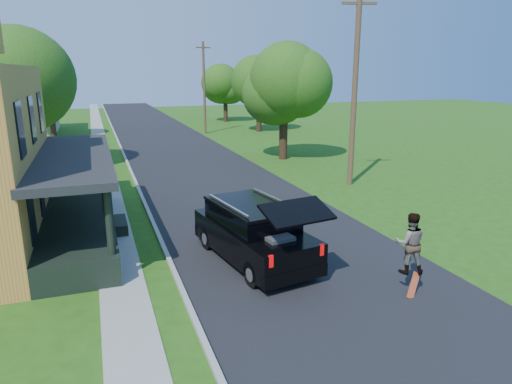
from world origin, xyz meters
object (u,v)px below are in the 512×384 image
object	(u,v)px
tree_right_near	(283,82)
black_suv	(254,232)
skateboarder	(410,243)
utility_pole_near	(355,89)

from	to	relation	value
tree_right_near	black_suv	bearing A→B (deg)	-115.78
black_suv	skateboarder	distance (m)	4.83
tree_right_near	utility_pole_near	size ratio (longest dim) A/B	0.82
black_suv	tree_right_near	xyz separation A→B (m)	(7.83, 16.22, 4.32)
black_suv	tree_right_near	distance (m)	18.52
utility_pole_near	skateboarder	bearing A→B (deg)	-98.10
tree_right_near	utility_pole_near	xyz separation A→B (m)	(0.57, -8.18, -0.17)
black_suv	utility_pole_near	world-z (taller)	utility_pole_near
black_suv	utility_pole_near	xyz separation A→B (m)	(8.40, 8.04, 4.15)
skateboarder	utility_pole_near	bearing A→B (deg)	-90.06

